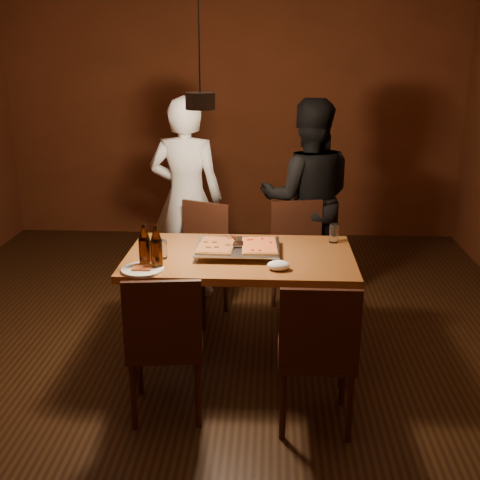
# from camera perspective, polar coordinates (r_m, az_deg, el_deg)

# --- Properties ---
(room_shell) EXTENTS (6.00, 6.00, 6.00)m
(room_shell) POSITION_cam_1_polar(r_m,az_deg,el_deg) (3.76, -3.69, 7.70)
(room_shell) COLOR #35210E
(room_shell) RESTS_ON ground
(dining_table) EXTENTS (1.50, 0.90, 0.75)m
(dining_table) POSITION_cam_1_polar(r_m,az_deg,el_deg) (4.01, 0.00, -2.37)
(dining_table) COLOR #9C5927
(dining_table) RESTS_ON floor
(chair_far_left) EXTENTS (0.55, 0.55, 0.49)m
(chair_far_left) POSITION_cam_1_polar(r_m,az_deg,el_deg) (4.77, -3.85, -0.87)
(chair_far_left) COLOR #38190F
(chair_far_left) RESTS_ON floor
(chair_far_right) EXTENTS (0.50, 0.50, 0.49)m
(chair_far_right) POSITION_cam_1_polar(r_m,az_deg,el_deg) (4.81, 5.64, -0.74)
(chair_far_right) COLOR #38190F
(chair_far_right) RESTS_ON floor
(chair_near_left) EXTENTS (0.47, 0.47, 0.49)m
(chair_near_left) POSITION_cam_1_polar(r_m,az_deg,el_deg) (3.41, -7.17, -8.84)
(chair_near_left) COLOR #38190F
(chair_near_left) RESTS_ON floor
(chair_near_right) EXTENTS (0.42, 0.42, 0.49)m
(chair_near_right) POSITION_cam_1_polar(r_m,az_deg,el_deg) (3.31, 7.35, -9.72)
(chair_near_right) COLOR #38190F
(chair_near_right) RESTS_ON floor
(pizza_tray) EXTENTS (0.58, 0.49, 0.05)m
(pizza_tray) POSITION_cam_1_polar(r_m,az_deg,el_deg) (4.00, -0.20, -0.92)
(pizza_tray) COLOR silver
(pizza_tray) RESTS_ON dining_table
(pizza_meat) EXTENTS (0.25, 0.37, 0.02)m
(pizza_meat) POSITION_cam_1_polar(r_m,az_deg,el_deg) (3.99, -2.25, -0.48)
(pizza_meat) COLOR maroon
(pizza_meat) RESTS_ON pizza_tray
(pizza_cheese) EXTENTS (0.25, 0.37, 0.02)m
(pizza_cheese) POSITION_cam_1_polar(r_m,az_deg,el_deg) (3.98, 1.86, -0.51)
(pizza_cheese) COLOR gold
(pizza_cheese) RESTS_ON pizza_tray
(spatula) EXTENTS (0.16, 0.26, 0.04)m
(spatula) POSITION_cam_1_polar(r_m,az_deg,el_deg) (4.00, -0.18, -0.35)
(spatula) COLOR silver
(spatula) RESTS_ON pizza_tray
(beer_bottle_a) EXTENTS (0.07, 0.07, 0.28)m
(beer_bottle_a) POSITION_cam_1_polar(r_m,az_deg,el_deg) (3.77, -9.05, -0.51)
(beer_bottle_a) COLOR black
(beer_bottle_a) RESTS_ON dining_table
(beer_bottle_b) EXTENTS (0.07, 0.07, 0.28)m
(beer_bottle_b) POSITION_cam_1_polar(r_m,az_deg,el_deg) (3.72, -7.93, -0.68)
(beer_bottle_b) COLOR black
(beer_bottle_b) RESTS_ON dining_table
(water_glass_left) EXTENTS (0.08, 0.08, 0.12)m
(water_glass_left) POSITION_cam_1_polar(r_m,az_deg,el_deg) (3.93, -7.47, -0.89)
(water_glass_left) COLOR silver
(water_glass_left) RESTS_ON dining_table
(water_glass_right) EXTENTS (0.06, 0.06, 0.13)m
(water_glass_right) POSITION_cam_1_polar(r_m,az_deg,el_deg) (4.26, 8.89, 0.62)
(water_glass_right) COLOR silver
(water_glass_right) RESTS_ON dining_table
(plate_slice) EXTENTS (0.26, 0.26, 0.03)m
(plate_slice) POSITION_cam_1_polar(r_m,az_deg,el_deg) (3.74, -9.23, -2.77)
(plate_slice) COLOR white
(plate_slice) RESTS_ON dining_table
(napkin) EXTENTS (0.14, 0.11, 0.06)m
(napkin) POSITION_cam_1_polar(r_m,az_deg,el_deg) (3.71, 3.67, -2.41)
(napkin) COLOR white
(napkin) RESTS_ON dining_table
(diner_white) EXTENTS (0.66, 0.47, 1.70)m
(diner_white) POSITION_cam_1_polar(r_m,az_deg,el_deg) (5.10, -5.11, 3.98)
(diner_white) COLOR silver
(diner_white) RESTS_ON floor
(diner_dark) EXTENTS (0.82, 0.64, 1.68)m
(diner_dark) POSITION_cam_1_polar(r_m,az_deg,el_deg) (5.14, 6.42, 3.92)
(diner_dark) COLOR black
(diner_dark) RESTS_ON floor
(pendant_lamp) EXTENTS (0.18, 0.18, 1.10)m
(pendant_lamp) POSITION_cam_1_polar(r_m,az_deg,el_deg) (3.72, -3.80, 13.18)
(pendant_lamp) COLOR black
(pendant_lamp) RESTS_ON ceiling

